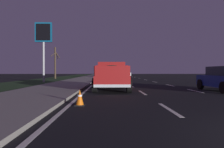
{
  "coord_description": "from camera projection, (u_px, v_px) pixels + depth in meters",
  "views": [
    {
      "loc": [
        -2.95,
        3.73,
        1.23
      ],
      "look_at": [
        13.37,
        3.43,
        1.02
      ],
      "focal_mm": 33.19,
      "sensor_mm": 36.0,
      "label": 1
    }
  ],
  "objects": [
    {
      "name": "pickup_truck",
      "position": [
        112.0,
        75.0,
        13.84
      ],
      "size": [
        5.43,
        2.3,
        1.87
      ],
      "color": "maroon",
      "rests_on": "ground"
    },
    {
      "name": "bare_tree_far",
      "position": [
        55.0,
        62.0,
        34.71
      ],
      "size": [
        1.61,
        1.38,
        5.29
      ],
      "color": "#423323",
      "rests_on": "ground"
    },
    {
      "name": "sedan_white",
      "position": [
        126.0,
        73.0,
        44.82
      ],
      "size": [
        4.4,
        2.03,
        1.54
      ],
      "color": "silver",
      "rests_on": "ground"
    },
    {
      "name": "grass_verge",
      "position": [
        48.0,
        80.0,
        29.79
      ],
      "size": [
        108.0,
        6.0,
        0.01
      ],
      "primitive_type": "cube",
      "color": "#1E3819",
      "rests_on": "ground"
    },
    {
      "name": "lane_markings",
      "position": [
        113.0,
        79.0,
        33.5
      ],
      "size": [
        108.0,
        7.04,
        0.01
      ],
      "color": "silver",
      "rests_on": "ground"
    },
    {
      "name": "traffic_cone_near",
      "position": [
        80.0,
        98.0,
        7.46
      ],
      "size": [
        0.36,
        0.36,
        0.58
      ],
      "color": "black",
      "rests_on": "ground"
    },
    {
      "name": "sedan_green",
      "position": [
        110.0,
        74.0,
        42.43
      ],
      "size": [
        4.45,
        2.1,
        1.54
      ],
      "color": "#14592D",
      "rests_on": "ground"
    },
    {
      "name": "gas_price_sign",
      "position": [
        43.0,
        37.0,
        23.31
      ],
      "size": [
        0.27,
        1.9,
        6.75
      ],
      "color": "#99999E",
      "rests_on": "ground"
    },
    {
      "name": "ground",
      "position": [
        134.0,
        80.0,
        30.02
      ],
      "size": [
        144.0,
        144.0,
        0.0
      ],
      "primitive_type": "plane",
      "color": "black"
    },
    {
      "name": "sidewalk_shoulder",
      "position": [
        82.0,
        79.0,
        29.89
      ],
      "size": [
        108.0,
        4.0,
        0.12
      ],
      "primitive_type": "cube",
      "color": "gray",
      "rests_on": "ground"
    }
  ]
}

